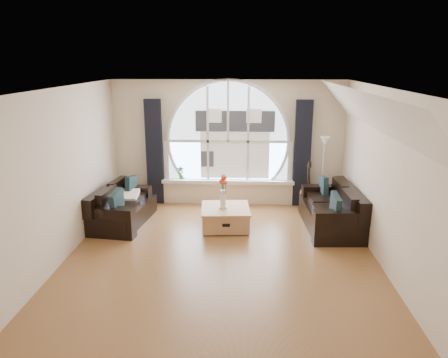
% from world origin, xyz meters
% --- Properties ---
extents(ground, '(5.00, 5.50, 0.01)m').
position_xyz_m(ground, '(0.00, 0.00, 0.00)').
color(ground, brown).
rests_on(ground, ground).
extents(ceiling, '(5.00, 5.50, 0.01)m').
position_xyz_m(ceiling, '(0.00, 0.00, 2.70)').
color(ceiling, silver).
rests_on(ceiling, ground).
extents(wall_back, '(5.00, 0.01, 2.70)m').
position_xyz_m(wall_back, '(0.00, 2.75, 1.35)').
color(wall_back, beige).
rests_on(wall_back, ground).
extents(wall_front, '(5.00, 0.01, 2.70)m').
position_xyz_m(wall_front, '(0.00, -2.75, 1.35)').
color(wall_front, beige).
rests_on(wall_front, ground).
extents(wall_left, '(0.01, 5.50, 2.70)m').
position_xyz_m(wall_left, '(-2.50, 0.00, 1.35)').
color(wall_left, beige).
rests_on(wall_left, ground).
extents(wall_right, '(0.01, 5.50, 2.70)m').
position_xyz_m(wall_right, '(2.50, 0.00, 1.35)').
color(wall_right, beige).
rests_on(wall_right, ground).
extents(attic_slope, '(0.92, 5.50, 0.72)m').
position_xyz_m(attic_slope, '(2.20, 0.00, 2.35)').
color(attic_slope, silver).
rests_on(attic_slope, ground).
extents(arched_window, '(2.60, 0.06, 2.15)m').
position_xyz_m(arched_window, '(0.00, 2.72, 1.62)').
color(arched_window, silver).
rests_on(arched_window, wall_back).
extents(window_sill, '(2.90, 0.22, 0.08)m').
position_xyz_m(window_sill, '(0.00, 2.65, 0.51)').
color(window_sill, white).
rests_on(window_sill, wall_back).
extents(window_frame, '(2.76, 0.08, 2.15)m').
position_xyz_m(window_frame, '(0.00, 2.69, 1.62)').
color(window_frame, white).
rests_on(window_frame, wall_back).
extents(neighbor_house, '(1.70, 0.02, 1.50)m').
position_xyz_m(neighbor_house, '(0.15, 2.71, 1.50)').
color(neighbor_house, silver).
rests_on(neighbor_house, wall_back).
extents(curtain_left, '(0.35, 0.12, 2.30)m').
position_xyz_m(curtain_left, '(-1.60, 2.63, 1.15)').
color(curtain_left, black).
rests_on(curtain_left, ground).
extents(curtain_right, '(0.35, 0.12, 2.30)m').
position_xyz_m(curtain_right, '(1.60, 2.63, 1.15)').
color(curtain_right, black).
rests_on(curtain_right, ground).
extents(sofa_left, '(1.03, 1.72, 0.72)m').
position_xyz_m(sofa_left, '(-1.99, 1.35, 0.40)').
color(sofa_left, black).
rests_on(sofa_left, ground).
extents(sofa_right, '(0.98, 1.83, 0.79)m').
position_xyz_m(sofa_right, '(2.00, 1.29, 0.40)').
color(sofa_right, black).
rests_on(sofa_right, ground).
extents(coffee_chest, '(0.96, 0.96, 0.44)m').
position_xyz_m(coffee_chest, '(0.01, 1.21, 0.22)').
color(coffee_chest, '#AA7A51').
rests_on(coffee_chest, ground).
extents(throw_blanket, '(0.59, 0.59, 0.10)m').
position_xyz_m(throw_blanket, '(-2.01, 1.54, 0.50)').
color(throw_blanket, silver).
rests_on(throw_blanket, sofa_left).
extents(vase_flowers, '(0.24, 0.24, 0.70)m').
position_xyz_m(vase_flowers, '(-0.03, 1.20, 0.79)').
color(vase_flowers, white).
rests_on(vase_flowers, coffee_chest).
extents(floor_lamp, '(0.24, 0.24, 1.60)m').
position_xyz_m(floor_lamp, '(1.98, 2.20, 0.80)').
color(floor_lamp, '#B2B2B2').
rests_on(floor_lamp, ground).
extents(guitar, '(0.41, 0.33, 1.06)m').
position_xyz_m(guitar, '(1.72, 2.39, 0.53)').
color(guitar, '#9B642D').
rests_on(guitar, ground).
extents(potted_plant, '(0.18, 0.15, 0.29)m').
position_xyz_m(potted_plant, '(-1.04, 2.65, 0.69)').
color(potted_plant, '#1E6023').
rests_on(potted_plant, window_sill).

